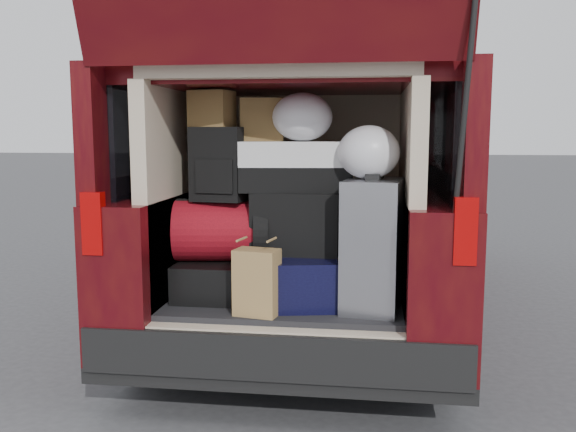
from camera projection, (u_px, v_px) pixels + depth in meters
The scene contains 15 objects.
ground at pixel (282, 406), 3.25m from camera, with size 80.00×80.00×0.00m, color #38383A.
minivan at pixel (315, 200), 4.95m from camera, with size 1.90×5.35×2.77m.
load_floor at pixel (289, 340), 3.48m from camera, with size 1.24×1.05×0.55m, color black.
black_hardshell at pixel (215, 277), 3.39m from camera, with size 0.36×0.50×0.20m, color black.
navy_hardshell at pixel (289, 277), 3.28m from camera, with size 0.48×0.58×0.25m, color black.
silver_roller at pixel (373, 244), 3.12m from camera, with size 0.28×0.44×0.66m, color silver.
kraft_bag at pixel (257, 282), 3.01m from camera, with size 0.21×0.14×0.33m, color #AB884D.
red_duffel at pixel (223, 230), 3.34m from camera, with size 0.51×0.33×0.33m, color maroon.
black_soft_case at pixel (297, 222), 3.27m from camera, with size 0.46×0.28×0.33m, color black.
backpack at pixel (218, 164), 3.26m from camera, with size 0.28×0.17×0.39m, color black.
twotone_duffel at pixel (296, 166), 3.27m from camera, with size 0.59×0.31×0.27m, color white.
grocery_sack_lower at pixel (212, 109), 3.23m from camera, with size 0.21×0.17×0.19m, color brown.
grocery_sack_upper at pixel (261, 120), 3.31m from camera, with size 0.23×0.19×0.23m, color brown.
plastic_bag_center at pixel (302, 117), 3.23m from camera, with size 0.32×0.30×0.26m, color white.
plastic_bag_right at pixel (369, 152), 3.06m from camera, with size 0.31×0.29×0.27m, color white.
Camera 1 is at (0.44, -3.05, 1.45)m, focal length 38.00 mm.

